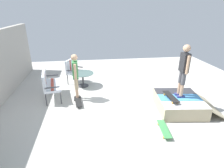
{
  "coord_description": "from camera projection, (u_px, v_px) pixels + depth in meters",
  "views": [
    {
      "loc": [
        -5.17,
        0.98,
        3.01
      ],
      "look_at": [
        0.3,
        0.23,
        0.7
      ],
      "focal_mm": 29.14,
      "sensor_mm": 36.0,
      "label": 1
    }
  ],
  "objects": [
    {
      "name": "person_skater",
      "position": [
        184.0,
        68.0,
        5.42
      ],
      "size": [
        0.48,
        0.25,
        1.63
      ],
      "color": "navy",
      "rests_on": "skate_ramp"
    },
    {
      "name": "person_watching",
      "position": [
        76.0,
        74.0,
        6.14
      ],
      "size": [
        0.48,
        0.25,
        1.63
      ],
      "color": "black",
      "rests_on": "ground_plane"
    },
    {
      "name": "skateboard_by_bench",
      "position": [
        78.0,
        101.0,
        6.17
      ],
      "size": [
        0.82,
        0.3,
        0.1
      ],
      "color": "black",
      "rests_on": "ground_plane"
    },
    {
      "name": "skateboard_on_ramp",
      "position": [
        171.0,
        97.0,
        5.55
      ],
      "size": [
        0.8,
        0.22,
        0.1
      ],
      "color": "black",
      "rests_on": "skate_ramp"
    },
    {
      "name": "patio_table",
      "position": [
        83.0,
        77.0,
        7.43
      ],
      "size": [
        0.9,
        0.9,
        0.57
      ],
      "color": "#38383D",
      "rests_on": "ground_plane"
    },
    {
      "name": "skateboard_spare",
      "position": [
        164.0,
        129.0,
        4.77
      ],
      "size": [
        0.82,
        0.29,
        0.1
      ],
      "color": "#3F8C4C",
      "rests_on": "ground_plane"
    },
    {
      "name": "skate_ramp",
      "position": [
        179.0,
        103.0,
        5.77
      ],
      "size": [
        1.67,
        2.04,
        0.42
      ],
      "color": "tan",
      "rests_on": "ground_plane"
    },
    {
      "name": "ground_plane",
      "position": [
        120.0,
        108.0,
        6.02
      ],
      "size": [
        12.0,
        12.0,
        0.1
      ],
      "primitive_type": "cube",
      "color": "beige"
    },
    {
      "name": "patio_chair_near_house",
      "position": [
        72.0,
        69.0,
        7.71
      ],
      "size": [
        0.79,
        0.75,
        1.02
      ],
      "color": "#38383D",
      "rests_on": "ground_plane"
    },
    {
      "name": "patio_bench",
      "position": [
        49.0,
        82.0,
        6.37
      ],
      "size": [
        1.33,
        0.76,
        1.02
      ],
      "color": "#38383D",
      "rests_on": "ground_plane"
    }
  ]
}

